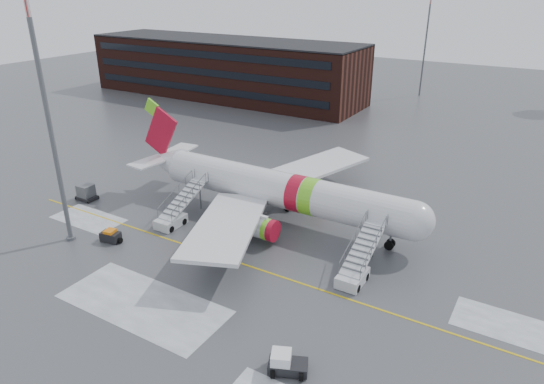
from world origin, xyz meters
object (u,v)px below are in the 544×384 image
Objects in this scene: airliner at (274,189)px; uld_container at (86,193)px; airstair_aft at (175,214)px; light_mast_near at (46,104)px; baggage_tractor at (111,236)px; pushback_tug at (286,363)px; airstair_fwd at (356,268)px.

uld_container is (-21.36, -7.21, -2.56)m from airliner.
airstair_aft is (-8.24, -6.54, -2.35)m from airliner.
airstair_aft is at bearing 50.12° from light_mast_near.
light_mast_near reaches higher than airliner.
baggage_tractor is at bearing -28.68° from uld_container.
pushback_tug is (12.19, -19.07, -2.76)m from airliner.
airstair_aft is 23.97m from pushback_tug.
baggage_tractor is (-2.93, -6.25, -0.53)m from airstair_aft.
airliner is 13.93m from airstair_fwd.
uld_container reaches higher than pushback_tug.
uld_container is at bearing -161.35° from airliner.
airstair_fwd is at bearing 0.00° from airstair_aft.
uld_container is 16.07m from light_mast_near.
airstair_fwd is (12.07, -6.54, -2.35)m from airliner.
light_mast_near reaches higher than pushback_tug.
airliner is 13.96× the size of baggage_tractor.
airstair_fwd is at bearing 15.04° from baggage_tractor.
light_mast_near is (-6.69, -8.01, 12.57)m from airstair_aft.
airliner is at bearing 44.24° from light_mast_near.
airliner is 23.22m from light_mast_near.
pushback_tug is at bearing -19.47° from uld_container.
airstair_aft is 3.07× the size of baggage_tractor.
airliner reaches higher than airstair_aft.
baggage_tractor is at bearing -115.09° from airstair_aft.
airliner reaches higher than baggage_tractor.
baggage_tractor is at bearing 164.94° from pushback_tug.
uld_container reaches higher than baggage_tractor.
pushback_tug is at bearing -57.41° from airliner.
light_mast_near reaches higher than uld_container.
light_mast_near reaches higher than airstair_fwd.
airstair_fwd is 20.32m from airstair_aft.
uld_container is at bearing 131.18° from light_mast_near.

